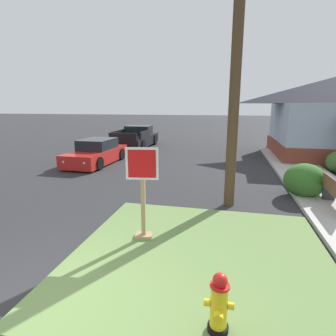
% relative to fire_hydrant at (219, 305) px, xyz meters
% --- Properties ---
extents(ground_plane, '(160.00, 160.00, 0.00)m').
position_rel_fire_hydrant_xyz_m(ground_plane, '(-2.49, -0.14, -0.47)').
color(ground_plane, '#2B2B2D').
extents(grass_corner_patch, '(4.99, 4.90, 0.08)m').
position_rel_fire_hydrant_xyz_m(grass_corner_patch, '(-0.42, 1.77, -0.43)').
color(grass_corner_patch, '#668447').
rests_on(grass_corner_patch, ground).
extents(sidewalk_strip, '(2.20, 19.17, 0.12)m').
position_rel_fire_hydrant_xyz_m(sidewalk_strip, '(3.27, 6.57, -0.41)').
color(sidewalk_strip, '#B2AFA8').
rests_on(sidewalk_strip, ground).
extents(fire_hydrant, '(0.38, 0.34, 0.84)m').
position_rel_fire_hydrant_xyz_m(fire_hydrant, '(0.00, 0.00, 0.00)').
color(fire_hydrant, black).
rests_on(fire_hydrant, grass_corner_patch).
extents(stop_sign, '(0.68, 0.33, 2.03)m').
position_rel_fire_hydrant_xyz_m(stop_sign, '(-1.71, 2.22, 0.57)').
color(stop_sign, '#A3845B').
rests_on(stop_sign, grass_corner_patch).
extents(manhole_cover, '(0.70, 0.70, 0.02)m').
position_rel_fire_hydrant_xyz_m(manhole_cover, '(-2.46, 3.63, -0.47)').
color(manhole_cover, black).
rests_on(manhole_cover, ground).
extents(parked_sedan_red, '(1.91, 4.17, 1.25)m').
position_rel_fire_hydrant_xyz_m(parked_sedan_red, '(-6.57, 9.57, 0.07)').
color(parked_sedan_red, red).
rests_on(parked_sedan_red, ground).
extents(pickup_truck_black, '(2.22, 5.29, 1.48)m').
position_rel_fire_hydrant_xyz_m(pickup_truck_black, '(-6.39, 15.29, 0.14)').
color(pickup_truck_black, black).
rests_on(pickup_truck_black, ground).
extents(street_bench, '(0.42, 1.62, 0.85)m').
position_rel_fire_hydrant_xyz_m(street_bench, '(3.02, 4.97, 0.12)').
color(street_bench, brown).
rests_on(street_bench, sidewalk_strip).
extents(utility_pole, '(1.82, 0.30, 9.99)m').
position_rel_fire_hydrant_xyz_m(utility_pole, '(0.12, 4.91, 4.73)').
color(utility_pole, '#4C3823').
rests_on(utility_pole, ground).
extents(shrub_by_curb, '(1.30, 1.30, 1.11)m').
position_rel_fire_hydrant_xyz_m(shrub_by_curb, '(2.52, 6.24, 0.08)').
color(shrub_by_curb, '#326624').
rests_on(shrub_by_curb, ground).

